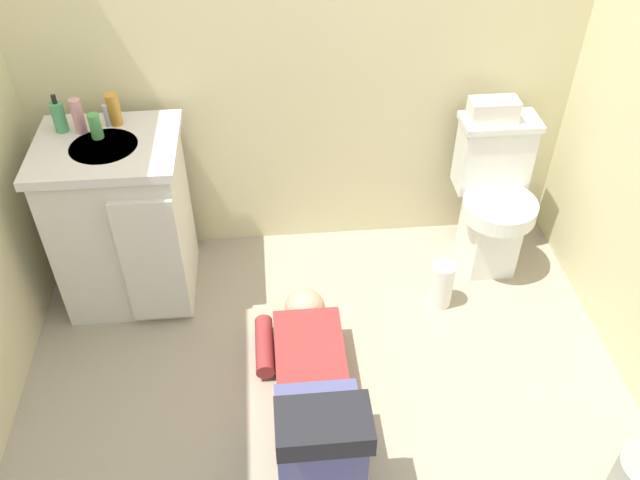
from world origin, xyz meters
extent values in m
cube|color=#A0937E|center=(0.00, 0.00, -0.02)|extent=(3.04, 2.93, 0.04)
cube|color=beige|center=(0.00, 1.01, 1.20)|extent=(2.70, 0.08, 2.40)
cube|color=silver|center=(0.89, 0.67, 0.19)|extent=(0.22, 0.30, 0.38)
cylinder|color=silver|center=(0.89, 0.61, 0.38)|extent=(0.35, 0.35, 0.08)
cube|color=silver|center=(0.89, 0.80, 0.55)|extent=(0.34, 0.17, 0.34)
cube|color=silver|center=(0.89, 0.80, 0.73)|extent=(0.36, 0.19, 0.03)
cube|color=silver|center=(-0.86, 0.64, 0.39)|extent=(0.56, 0.48, 0.78)
cube|color=silver|center=(-0.86, 0.64, 0.80)|extent=(0.60, 0.52, 0.04)
cylinder|color=silver|center=(-0.86, 0.62, 0.79)|extent=(0.28, 0.28, 0.05)
cube|color=silver|center=(-0.71, 0.39, 0.37)|extent=(0.26, 0.03, 0.66)
cylinder|color=silver|center=(-0.86, 0.78, 0.87)|extent=(0.02, 0.02, 0.10)
cube|color=maroon|center=(-0.06, -0.01, 0.09)|extent=(0.29, 0.52, 0.17)
sphere|color=tan|center=(-0.06, 0.32, 0.10)|extent=(0.19, 0.19, 0.19)
cube|color=#4D4F83|center=(-0.06, -0.37, 0.18)|extent=(0.31, 0.28, 0.20)
cube|color=#4D4F83|center=(-0.06, -0.51, 0.30)|extent=(0.31, 0.12, 0.32)
cube|color=black|center=(-0.06, -0.56, 0.47)|extent=(0.31, 0.19, 0.09)
cylinder|color=maroon|center=(-0.25, 0.15, 0.06)|extent=(0.08, 0.30, 0.08)
cube|color=silver|center=(0.84, 0.80, 0.80)|extent=(0.22, 0.11, 0.10)
cylinder|color=#4BA163|center=(-1.05, 0.76, 0.89)|extent=(0.06, 0.06, 0.13)
cylinder|color=black|center=(-1.05, 0.76, 0.97)|extent=(0.02, 0.02, 0.04)
cylinder|color=pink|center=(-0.96, 0.74, 0.90)|extent=(0.05, 0.05, 0.15)
cylinder|color=#4E9E51|center=(-0.89, 0.69, 0.87)|extent=(0.05, 0.05, 0.11)
cylinder|color=orange|center=(-0.82, 0.80, 0.89)|extent=(0.05, 0.05, 0.14)
cylinder|color=white|center=(0.59, 0.39, 0.12)|extent=(0.11, 0.11, 0.24)
camera|label=1|loc=(-0.18, -1.76, 2.28)|focal=37.01mm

